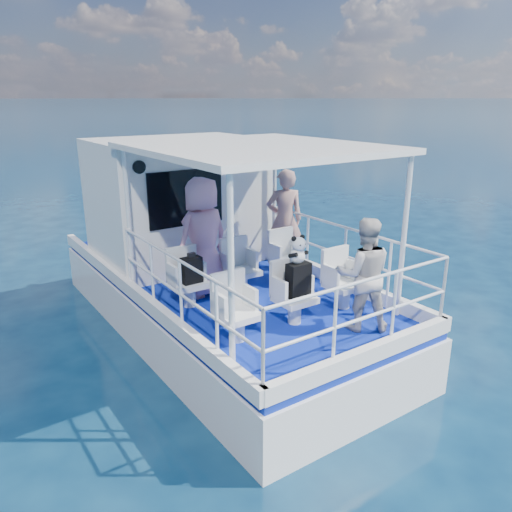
{
  "coord_description": "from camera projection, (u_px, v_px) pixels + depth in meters",
  "views": [
    {
      "loc": [
        -3.88,
        -5.85,
        3.8
      ],
      "look_at": [
        -0.14,
        -0.4,
        1.68
      ],
      "focal_mm": 35.0,
      "sensor_mm": 36.0,
      "label": 1
    }
  ],
  "objects": [
    {
      "name": "hull",
      "position": [
        217.0,
        327.0,
        8.63
      ],
      "size": [
        3.0,
        7.0,
        1.6
      ],
      "primitive_type": "cube",
      "color": "white",
      "rests_on": "ground"
    },
    {
      "name": "canopy",
      "position": [
        256.0,
        148.0,
        6.73
      ],
      "size": [
        3.0,
        3.2,
        0.08
      ],
      "primitive_type": "cube",
      "color": "white",
      "rests_on": "cabin"
    },
    {
      "name": "cabin",
      "position": [
        179.0,
        201.0,
        9.04
      ],
      "size": [
        2.85,
        2.0,
        2.2
      ],
      "primitive_type": "cube",
      "color": "white",
      "rests_on": "deck"
    },
    {
      "name": "seat_center_fwd",
      "position": [
        242.0,
        281.0,
        7.67
      ],
      "size": [
        0.48,
        0.46,
        0.38
      ],
      "primitive_type": "cube",
      "color": "white",
      "rests_on": "deck"
    },
    {
      "name": "seat_stbd_aft",
      "position": [
        344.0,
        295.0,
        7.14
      ],
      "size": [
        0.48,
        0.46,
        0.38
      ],
      "primitive_type": "cube",
      "color": "white",
      "rests_on": "deck"
    },
    {
      "name": "panda",
      "position": [
        298.0,
        249.0,
        6.4
      ],
      "size": [
        0.24,
        0.2,
        0.37
      ],
      "primitive_type": null,
      "color": "silver",
      "rests_on": "backpack_center"
    },
    {
      "name": "passenger_stbd_aft",
      "position": [
        364.0,
        274.0,
        6.34
      ],
      "size": [
        0.91,
        0.88,
        1.48
      ],
      "primitive_type": "imported",
      "rotation": [
        0.0,
        0.0,
        2.52
      ],
      "color": "beige",
      "rests_on": "deck"
    },
    {
      "name": "deck",
      "position": [
        216.0,
        281.0,
        8.37
      ],
      "size": [
        2.9,
        6.9,
        0.1
      ],
      "primitive_type": "cube",
      "color": "#0B219C",
      "rests_on": "hull"
    },
    {
      "name": "canopy_posts",
      "position": [
        258.0,
        230.0,
        7.04
      ],
      "size": [
        2.77,
        2.97,
        2.2
      ],
      "color": "white",
      "rests_on": "deck"
    },
    {
      "name": "ground",
      "position": [
        249.0,
        350.0,
        7.85
      ],
      "size": [
        2000.0,
        2000.0,
        0.0
      ],
      "primitive_type": "plane",
      "color": "#08223D",
      "rests_on": "ground"
    },
    {
      "name": "passenger_port_fwd",
      "position": [
        203.0,
        237.0,
        7.42
      ],
      "size": [
        0.74,
        0.58,
        1.8
      ],
      "primitive_type": "imported",
      "rotation": [
        0.0,
        0.0,
        3.3
      ],
      "color": "pink",
      "rests_on": "deck"
    },
    {
      "name": "compact_camera",
      "position": [
        191.0,
        255.0,
        6.96
      ],
      "size": [
        0.11,
        0.07,
        0.07
      ],
      "primitive_type": "cube",
      "color": "black",
      "rests_on": "backpack_port"
    },
    {
      "name": "seat_stbd_fwd",
      "position": [
        288.0,
        270.0,
        8.16
      ],
      "size": [
        0.48,
        0.46,
        0.38
      ],
      "primitive_type": "cube",
      "color": "white",
      "rests_on": "deck"
    },
    {
      "name": "backpack_center",
      "position": [
        298.0,
        280.0,
        6.51
      ],
      "size": [
        0.31,
        0.18,
        0.47
      ],
      "primitive_type": "cube",
      "color": "black",
      "rests_on": "seat_center_aft"
    },
    {
      "name": "seat_center_aft",
      "position": [
        295.0,
        310.0,
        6.65
      ],
      "size": [
        0.48,
        0.46,
        0.38
      ],
      "primitive_type": "cube",
      "color": "white",
      "rests_on": "deck"
    },
    {
      "name": "seat_port_fwd",
      "position": [
        189.0,
        294.0,
        7.19
      ],
      "size": [
        0.48,
        0.46,
        0.38
      ],
      "primitive_type": "cube",
      "color": "white",
      "rests_on": "deck"
    },
    {
      "name": "seat_port_aft",
      "position": [
        238.0,
        326.0,
        6.17
      ],
      "size": [
        0.48,
        0.46,
        0.38
      ],
      "primitive_type": "cube",
      "color": "white",
      "rests_on": "deck"
    },
    {
      "name": "passenger_stbd_fwd",
      "position": [
        284.0,
        220.0,
        8.58
      ],
      "size": [
        0.75,
        0.64,
        1.75
      ],
      "primitive_type": "imported",
      "rotation": [
        0.0,
        0.0,
        2.71
      ],
      "color": "tan",
      "rests_on": "deck"
    },
    {
      "name": "backpack_port",
      "position": [
        191.0,
        270.0,
        7.02
      ],
      "size": [
        0.29,
        0.16,
        0.38
      ],
      "primitive_type": "cube",
      "color": "black",
      "rests_on": "seat_port_fwd"
    },
    {
      "name": "railings",
      "position": [
        272.0,
        277.0,
        6.97
      ],
      "size": [
        2.84,
        3.59,
        1.0
      ],
      "primitive_type": null,
      "color": "white",
      "rests_on": "deck"
    }
  ]
}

